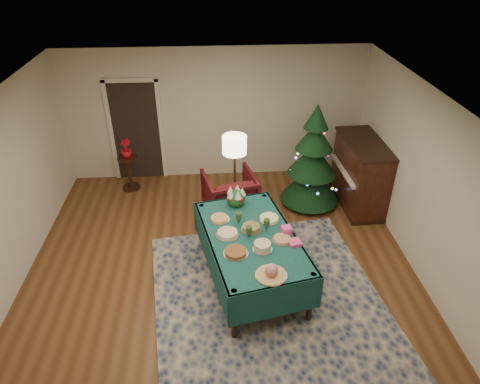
{
  "coord_description": "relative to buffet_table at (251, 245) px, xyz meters",
  "views": [
    {
      "loc": [
        -0.06,
        -4.63,
        4.56
      ],
      "look_at": [
        0.33,
        1.0,
        1.06
      ],
      "focal_mm": 32.0,
      "sensor_mm": 36.0,
      "label": 1
    }
  ],
  "objects": [
    {
      "name": "room_shell",
      "position": [
        -0.43,
        -0.17,
        0.68
      ],
      "size": [
        7.0,
        7.0,
        7.0
      ],
      "color": "#593319",
      "rests_on": "ground"
    },
    {
      "name": "goblet_2",
      "position": [
        -0.04,
        -0.04,
        0.27
      ],
      "size": [
        0.09,
        0.09,
        0.19
      ],
      "color": "#2D471E",
      "rests_on": "buffet_table"
    },
    {
      "name": "potted_plant",
      "position": [
        -2.19,
        2.84,
        0.14
      ],
      "size": [
        0.21,
        0.38,
        0.21
      ],
      "primitive_type": "imported",
      "color": "red",
      "rests_on": "side_table"
    },
    {
      "name": "christmas_tree",
      "position": [
        1.32,
        2.06,
        0.23
      ],
      "size": [
        1.28,
        1.28,
        2.01
      ],
      "color": "black",
      "rests_on": "ground"
    },
    {
      "name": "doorway",
      "position": [
        -2.03,
        3.31,
        0.43
      ],
      "size": [
        1.08,
        0.04,
        2.16
      ],
      "color": "black",
      "rests_on": "ground"
    },
    {
      "name": "platter_2",
      "position": [
        0.12,
        -0.31,
        0.22
      ],
      "size": [
        0.27,
        0.27,
        0.11
      ],
      "color": "silver",
      "rests_on": "buffet_table"
    },
    {
      "name": "floor_lamp",
      "position": [
        -0.14,
        1.57,
        0.75
      ],
      "size": [
        0.4,
        0.4,
        1.67
      ],
      "color": "#A57F3F",
      "rests_on": "ground"
    },
    {
      "name": "platter_6",
      "position": [
        0.3,
        0.37,
        0.19
      ],
      "size": [
        0.33,
        0.33,
        0.05
      ],
      "color": "silver",
      "rests_on": "buffet_table"
    },
    {
      "name": "platter_5",
      "position": [
        0.01,
        0.13,
        0.2
      ],
      "size": [
        0.3,
        0.3,
        0.08
      ],
      "color": "silver",
      "rests_on": "buffet_table"
    },
    {
      "name": "gift_box",
      "position": [
        0.51,
        0.02,
        0.22
      ],
      "size": [
        0.16,
        0.16,
        0.11
      ],
      "primitive_type": "cube",
      "rotation": [
        0.0,
        0.0,
        0.21
      ],
      "color": "#EC41A5",
      "rests_on": "buffet_table"
    },
    {
      "name": "rug",
      "position": [
        0.27,
        -0.81,
        -0.66
      ],
      "size": [
        3.72,
        4.58,
        0.02
      ],
      "primitive_type": "cube",
      "rotation": [
        0.0,
        0.0,
        0.13
      ],
      "color": "#152250",
      "rests_on": "ground"
    },
    {
      "name": "platter_7",
      "position": [
        -0.44,
        0.42,
        0.19
      ],
      "size": [
        0.31,
        0.31,
        0.05
      ],
      "color": "silver",
      "rests_on": "buffet_table"
    },
    {
      "name": "platter_3",
      "position": [
        0.42,
        -0.14,
        0.19
      ],
      "size": [
        0.28,
        0.28,
        0.05
      ],
      "color": "silver",
      "rests_on": "buffet_table"
    },
    {
      "name": "goblet_0",
      "position": [
        -0.16,
        0.3,
        0.27
      ],
      "size": [
        0.09,
        0.09,
        0.19
      ],
      "color": "#2D471E",
      "rests_on": "buffet_table"
    },
    {
      "name": "armchair",
      "position": [
        -0.22,
        1.81,
        -0.21
      ],
      "size": [
        1.05,
        1.01,
        0.91
      ],
      "primitive_type": "imported",
      "rotation": [
        0.0,
        0.0,
        3.38
      ],
      "color": "#4F1114",
      "rests_on": "ground"
    },
    {
      "name": "platter_4",
      "position": [
        -0.34,
        0.04,
        0.19
      ],
      "size": [
        0.34,
        0.34,
        0.06
      ],
      "color": "silver",
      "rests_on": "buffet_table"
    },
    {
      "name": "napkin_stack",
      "position": [
        0.58,
        -0.22,
        0.19
      ],
      "size": [
        0.2,
        0.2,
        0.04
      ],
      "primitive_type": "cube",
      "rotation": [
        0.0,
        0.0,
        0.21
      ],
      "color": "#F9457F",
      "rests_on": "buffet_table"
    },
    {
      "name": "side_table",
      "position": [
        -2.19,
        2.84,
        -0.33
      ],
      "size": [
        0.39,
        0.39,
        0.71
      ],
      "color": "black",
      "rests_on": "ground"
    },
    {
      "name": "platter_0",
      "position": [
        0.17,
        -0.84,
        0.23
      ],
      "size": [
        0.41,
        0.41,
        0.18
      ],
      "color": "silver",
      "rests_on": "buffet_table"
    },
    {
      "name": "centerpiece",
      "position": [
        -0.17,
        0.82,
        0.31
      ],
      "size": [
        0.3,
        0.3,
        0.34
      ],
      "color": "#1E4C1E",
      "rests_on": "buffet_table"
    },
    {
      "name": "piano",
      "position": [
        2.23,
        1.98,
        -0.04
      ],
      "size": [
        0.76,
        1.52,
        1.29
      ],
      "color": "black",
      "rests_on": "ground"
    },
    {
      "name": "platter_1",
      "position": [
        -0.25,
        -0.38,
        0.19
      ],
      "size": [
        0.34,
        0.34,
        0.06
      ],
      "color": "silver",
      "rests_on": "buffet_table"
    },
    {
      "name": "buffet_table",
      "position": [
        0.0,
        0.0,
        0.0
      ],
      "size": [
        1.67,
        2.36,
        0.83
      ],
      "color": "black",
      "rests_on": "ground"
    },
    {
      "name": "goblet_1",
      "position": [
        0.23,
        0.11,
        0.27
      ],
      "size": [
        0.09,
        0.09,
        0.19
      ],
      "color": "#2D471E",
      "rests_on": "buffet_table"
    }
  ]
}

